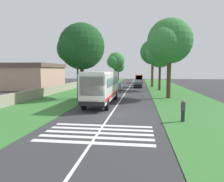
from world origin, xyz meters
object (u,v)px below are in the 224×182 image
trailing_car_1 (138,85)px  roadside_tree_right_2 (152,53)px  roadside_tree_left_0 (81,48)px  roadside_tree_left_1 (118,67)px  trailing_car_0 (117,87)px  pedestrian (183,110)px  trailing_minibus_0 (139,78)px  roadside_building (34,76)px  trailing_car_2 (137,83)px  utility_pole (78,65)px  roadside_tree_right_0 (159,54)px  roadside_tree_right_1 (168,42)px  roadside_tree_left_2 (115,61)px  coach_bus (102,85)px

trailing_car_1 → roadside_tree_right_2: 8.37m
roadside_tree_left_0 → roadside_tree_left_1: size_ratio=1.34×
trailing_car_0 → pedestrian: bearing=-163.0°
roadside_tree_left_0 → roadside_tree_right_2: 24.57m
trailing_car_1 → trailing_minibus_0: bearing=-0.3°
trailing_car_1 → trailing_car_0: bearing=146.2°
trailing_car_0 → roadside_building: roadside_building is taller
trailing_minibus_0 → trailing_car_2: bearing=178.1°
trailing_car_0 → trailing_car_1: (6.00, -4.01, 0.00)m
trailing_car_0 → trailing_car_2: size_ratio=1.00×
trailing_car_2 → trailing_minibus_0: (10.34, -0.34, 0.88)m
utility_pole → roadside_tree_right_0: bearing=-37.8°
roadside_tree_right_2 → roadside_tree_left_1: bearing=21.1°
trailing_car_2 → utility_pole: size_ratio=0.49×
roadside_tree_right_1 → trailing_car_0: bearing=35.3°
pedestrian → trailing_minibus_0: bearing=4.2°
trailing_minibus_0 → roadside_tree_right_0: 24.84m
trailing_car_0 → roadside_tree_left_0: roadside_tree_left_0 is taller
roadside_tree_right_1 → roadside_tree_right_2: bearing=3.0°
trailing_car_0 → roadside_tree_left_0: size_ratio=0.42×
roadside_tree_left_2 → utility_pole: (-41.43, 0.02, -2.25)m
utility_pole → pedestrian: 15.83m
trailing_car_2 → roadside_tree_right_2: 9.35m
roadside_tree_right_0 → utility_pole: size_ratio=1.12×
roadside_tree_right_1 → utility_pole: bearing=105.2°
coach_bus → roadside_tree_right_1: size_ratio=1.03×
trailing_car_1 → utility_pole: bearing=160.1°
trailing_minibus_0 → utility_pole: size_ratio=0.69×
trailing_car_1 → roadside_tree_right_0: 9.49m
roadside_tree_left_2 → roadside_tree_right_2: size_ratio=0.89×
roadside_tree_left_0 → roadside_building: size_ratio=0.78×
trailing_minibus_0 → roadside_building: roadside_building is taller
trailing_car_2 → roadside_tree_right_0: size_ratio=0.44×
roadside_tree_left_2 → trailing_car_0: bearing=-172.5°
roadside_tree_left_1 → trailing_car_0: bearing=-174.3°
roadside_tree_left_2 → pedestrian: (-51.92, -11.26, -5.89)m
trailing_minibus_0 → roadside_tree_left_1: (12.84, 7.76, 3.70)m
coach_bus → roadside_tree_left_0: bearing=41.3°
trailing_car_2 → coach_bus: bearing=173.5°
roadside_tree_right_2 → roadside_building: (-7.84, 25.07, -5.22)m
roadside_tree_right_0 → pedestrian: 26.10m
roadside_tree_right_0 → roadside_tree_right_1: roadside_tree_right_1 is taller
roadside_tree_left_2 → roadside_building: size_ratio=0.74×
trailing_minibus_0 → roadside_tree_left_2: roadside_tree_left_2 is taller
trailing_car_1 → trailing_minibus_0: trailing_minibus_0 is taller
trailing_car_1 → roadside_tree_right_2: (2.83, -3.13, 7.22)m
trailing_car_0 → roadside_tree_right_2: size_ratio=0.39×
trailing_car_0 → roadside_tree_right_1: roadside_tree_right_1 is taller
roadside_tree_left_1 → utility_pole: size_ratio=0.86×
roadside_tree_left_0 → utility_pole: (-1.50, 0.04, -2.35)m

